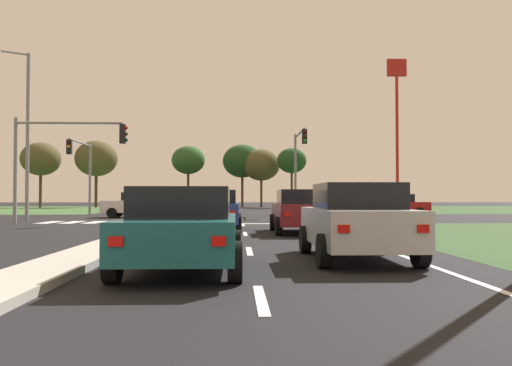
# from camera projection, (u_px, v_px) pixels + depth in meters

# --- Properties ---
(ground_plane) EXTENTS (200.00, 200.00, 0.00)m
(ground_plane) POSITION_uv_depth(u_px,v_px,m) (185.00, 218.00, 32.68)
(ground_plane) COLOR black
(grass_verge_far_right) EXTENTS (35.00, 35.00, 0.01)m
(grass_verge_far_right) POSITION_uv_depth(u_px,v_px,m) (440.00, 209.00, 58.10)
(grass_verge_far_right) COLOR #2D4C28
(grass_verge_far_right) RESTS_ON ground
(median_island_near) EXTENTS (1.20, 22.00, 0.14)m
(median_island_near) POSITION_uv_depth(u_px,v_px,m) (113.00, 245.00, 13.70)
(median_island_near) COLOR #ADA89E
(median_island_near) RESTS_ON ground
(median_island_far) EXTENTS (1.20, 36.00, 0.14)m
(median_island_far) POSITION_uv_depth(u_px,v_px,m) (207.00, 208.00, 57.65)
(median_island_far) COLOR gray
(median_island_far) RESTS_ON ground
(lane_dash_near) EXTENTS (0.14, 2.00, 0.01)m
(lane_dash_near) POSITION_uv_depth(u_px,v_px,m) (261.00, 299.00, 6.75)
(lane_dash_near) COLOR silver
(lane_dash_near) RESTS_ON ground
(lane_dash_second) EXTENTS (0.14, 2.00, 0.01)m
(lane_dash_second) POSITION_uv_depth(u_px,v_px,m) (249.00, 251.00, 12.74)
(lane_dash_second) COLOR silver
(lane_dash_second) RESTS_ON ground
(lane_dash_third) EXTENTS (0.14, 2.00, 0.01)m
(lane_dash_third) POSITION_uv_depth(u_px,v_px,m) (245.00, 234.00, 18.74)
(lane_dash_third) COLOR silver
(lane_dash_third) RESTS_ON ground
(lane_dash_fourth) EXTENTS (0.14, 2.00, 0.01)m
(lane_dash_fourth) POSITION_uv_depth(u_px,v_px,m) (243.00, 225.00, 24.73)
(lane_dash_fourth) COLOR silver
(lane_dash_fourth) RESTS_ON ground
(edge_line_right) EXTENTS (0.14, 24.00, 0.01)m
(edge_line_right) POSITION_uv_depth(u_px,v_px,m) (366.00, 243.00, 14.95)
(edge_line_right) COLOR silver
(edge_line_right) RESTS_ON ground
(stop_bar_near) EXTENTS (6.40, 0.50, 0.01)m
(stop_bar_near) POSITION_uv_depth(u_px,v_px,m) (249.00, 224.00, 25.83)
(stop_bar_near) COLOR silver
(stop_bar_near) RESTS_ON ground
(crosswalk_bar_near) EXTENTS (0.70, 2.80, 0.01)m
(crosswalk_bar_near) POSITION_uv_depth(u_px,v_px,m) (50.00, 222.00, 27.25)
(crosswalk_bar_near) COLOR silver
(crosswalk_bar_near) RESTS_ON ground
(crosswalk_bar_second) EXTENTS (0.70, 2.80, 0.01)m
(crosswalk_bar_second) POSITION_uv_depth(u_px,v_px,m) (72.00, 222.00, 27.29)
(crosswalk_bar_second) COLOR silver
(crosswalk_bar_second) RESTS_ON ground
(crosswalk_bar_third) EXTENTS (0.70, 2.80, 0.01)m
(crosswalk_bar_third) POSITION_uv_depth(u_px,v_px,m) (95.00, 222.00, 27.33)
(crosswalk_bar_third) COLOR silver
(crosswalk_bar_third) RESTS_ON ground
(crosswalk_bar_fourth) EXTENTS (0.70, 2.80, 0.01)m
(crosswalk_bar_fourth) POSITION_uv_depth(u_px,v_px,m) (117.00, 222.00, 27.38)
(crosswalk_bar_fourth) COLOR silver
(crosswalk_bar_fourth) RESTS_ON ground
(crosswalk_bar_fifth) EXTENTS (0.70, 2.80, 0.01)m
(crosswalk_bar_fifth) POSITION_uv_depth(u_px,v_px,m) (140.00, 222.00, 27.42)
(crosswalk_bar_fifth) COLOR silver
(crosswalk_bar_fifth) RESTS_ON ground
(car_black_near) EXTENTS (1.97, 4.50, 1.49)m
(car_black_near) POSITION_uv_depth(u_px,v_px,m) (169.00, 204.00, 43.64)
(car_black_near) COLOR black
(car_black_near) RESTS_ON ground
(car_red_second) EXTENTS (4.43, 2.05, 1.50)m
(car_red_second) POSITION_uv_depth(u_px,v_px,m) (394.00, 205.00, 35.12)
(car_red_second) COLOR #A31919
(car_red_second) RESTS_ON ground
(car_maroon_third) EXTENTS (2.03, 4.47, 1.57)m
(car_maroon_third) POSITION_uv_depth(u_px,v_px,m) (300.00, 211.00, 19.33)
(car_maroon_third) COLOR maroon
(car_maroon_third) RESTS_ON ground
(car_silver_fourth) EXTENTS (2.00, 4.16, 1.58)m
(car_silver_fourth) POSITION_uv_depth(u_px,v_px,m) (356.00, 221.00, 11.01)
(car_silver_fourth) COLOR #B7B7BC
(car_silver_fourth) RESTS_ON ground
(car_teal_fifth) EXTENTS (2.06, 4.31, 1.47)m
(car_teal_fifth) POSITION_uv_depth(u_px,v_px,m) (183.00, 228.00, 9.34)
(car_teal_fifth) COLOR #19565B
(car_teal_fifth) RESTS_ON ground
(car_white_sixth) EXTENTS (4.29, 2.03, 1.61)m
(car_white_sixth) POSITION_uv_depth(u_px,v_px,m) (137.00, 205.00, 33.92)
(car_white_sixth) COLOR silver
(car_white_sixth) RESTS_ON ground
(car_blue_seventh) EXTENTS (1.94, 4.31, 1.58)m
(car_blue_seventh) POSITION_uv_depth(u_px,v_px,m) (216.00, 210.00, 20.63)
(car_blue_seventh) COLOR navy
(car_blue_seventh) RESTS_ON ground
(traffic_signal_far_right) EXTENTS (0.32, 5.69, 6.01)m
(traffic_signal_far_right) POSITION_uv_depth(u_px,v_px,m) (299.00, 157.00, 37.64)
(traffic_signal_far_right) COLOR gray
(traffic_signal_far_right) RESTS_ON ground
(traffic_signal_far_left) EXTENTS (0.32, 5.25, 5.32)m
(traffic_signal_far_left) POSITION_uv_depth(u_px,v_px,m) (82.00, 163.00, 37.12)
(traffic_signal_far_left) COLOR gray
(traffic_signal_far_left) RESTS_ON ground
(traffic_signal_near_left) EXTENTS (5.53, 0.32, 5.19)m
(traffic_signal_near_left) POSITION_uv_depth(u_px,v_px,m) (59.00, 149.00, 25.98)
(traffic_signal_near_left) COLOR gray
(traffic_signal_near_left) RESTS_ON ground
(street_lamp_second) EXTENTS (1.77, 1.11, 9.28)m
(street_lamp_second) POSITION_uv_depth(u_px,v_px,m) (25.00, 127.00, 29.15)
(street_lamp_second) COLOR gray
(street_lamp_second) RESTS_ON ground
(pedestrian_at_median) EXTENTS (0.34, 0.34, 1.63)m
(pedestrian_at_median) POSITION_uv_depth(u_px,v_px,m) (194.00, 199.00, 41.93)
(pedestrian_at_median) COLOR #9E8966
(pedestrian_at_median) RESTS_ON median_island_far
(fastfood_pole_sign) EXTENTS (1.80, 0.40, 14.14)m
(fastfood_pole_sign) POSITION_uv_depth(u_px,v_px,m) (397.00, 102.00, 49.27)
(fastfood_pole_sign) COLOR red
(fastfood_pole_sign) RESTS_ON ground
(treeline_near) EXTENTS (4.86, 4.86, 8.10)m
(treeline_near) POSITION_uv_depth(u_px,v_px,m) (41.00, 159.00, 65.75)
(treeline_near) COLOR #423323
(treeline_near) RESTS_ON ground
(treeline_second) EXTENTS (5.33, 5.33, 8.48)m
(treeline_second) POSITION_uv_depth(u_px,v_px,m) (96.00, 159.00, 67.45)
(treeline_second) COLOR #423323
(treeline_second) RESTS_ON ground
(treeline_third) EXTENTS (4.21, 4.21, 7.79)m
(treeline_third) POSITION_uv_depth(u_px,v_px,m) (188.00, 160.00, 67.32)
(treeline_third) COLOR #423323
(treeline_third) RESTS_ON ground
(treeline_fourth) EXTENTS (4.77, 4.77, 7.47)m
(treeline_fourth) POSITION_uv_depth(u_px,v_px,m) (261.00, 165.00, 68.22)
(treeline_fourth) COLOR #423323
(treeline_fourth) RESTS_ON ground
(treeline_fifth) EXTENTS (5.12, 5.12, 8.20)m
(treeline_fifth) POSITION_uv_depth(u_px,v_px,m) (242.00, 161.00, 69.53)
(treeline_fifth) COLOR #423323
(treeline_fifth) RESTS_ON ground
(treeline_sixth) EXTENTS (3.60, 3.60, 7.28)m
(treeline_sixth) POSITION_uv_depth(u_px,v_px,m) (292.00, 161.00, 64.62)
(treeline_sixth) COLOR #423323
(treeline_sixth) RESTS_ON ground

